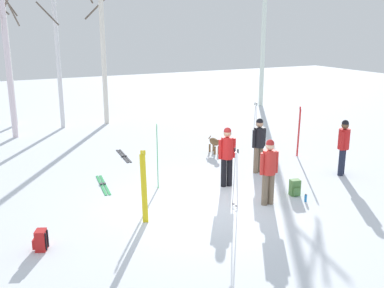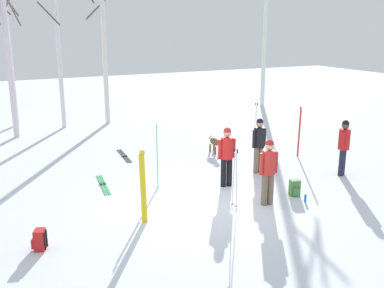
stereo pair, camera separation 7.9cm
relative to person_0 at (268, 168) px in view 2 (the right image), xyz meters
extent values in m
plane|color=white|center=(-1.52, 0.62, -0.98)|extent=(60.00, 60.00, 0.00)
cylinder|color=#72604C|center=(-0.09, 0.00, -0.57)|extent=(0.16, 0.16, 0.82)
cylinder|color=#72604C|center=(0.09, 0.00, -0.57)|extent=(0.16, 0.16, 0.82)
cylinder|color=red|center=(0.00, 0.00, 0.15)|extent=(0.34, 0.34, 0.62)
sphere|color=beige|center=(0.00, 0.00, 0.57)|extent=(0.22, 0.22, 0.22)
sphere|color=#B22626|center=(0.00, 0.00, 0.63)|extent=(0.21, 0.21, 0.21)
cylinder|color=red|center=(-0.21, 0.01, 0.13)|extent=(0.10, 0.10, 0.56)
cylinder|color=red|center=(0.21, -0.01, 0.13)|extent=(0.10, 0.10, 0.56)
cylinder|color=#1E2338|center=(3.33, 0.88, -0.57)|extent=(0.16, 0.16, 0.82)
cylinder|color=#1E2338|center=(3.48, 0.97, -0.57)|extent=(0.16, 0.16, 0.82)
cylinder|color=red|center=(3.40, 0.92, 0.15)|extent=(0.34, 0.34, 0.62)
sphere|color=brown|center=(3.40, 0.92, 0.57)|extent=(0.22, 0.22, 0.22)
sphere|color=black|center=(3.40, 0.92, 0.63)|extent=(0.21, 0.21, 0.21)
cylinder|color=red|center=(3.22, 0.81, 0.13)|extent=(0.10, 0.10, 0.56)
cylinder|color=red|center=(3.58, 1.04, 0.13)|extent=(0.10, 0.10, 0.56)
cylinder|color=#72604C|center=(1.33, 2.25, -0.57)|extent=(0.16, 0.16, 0.82)
cylinder|color=#72604C|center=(1.15, 2.23, -0.57)|extent=(0.16, 0.16, 0.82)
cylinder|color=black|center=(1.24, 2.24, 0.15)|extent=(0.34, 0.34, 0.62)
sphere|color=tan|center=(1.24, 2.24, 0.57)|extent=(0.22, 0.22, 0.22)
sphere|color=black|center=(1.24, 2.24, 0.63)|extent=(0.21, 0.21, 0.21)
cylinder|color=black|center=(1.45, 2.27, 0.13)|extent=(0.10, 0.10, 0.56)
cylinder|color=black|center=(1.03, 2.21, 0.13)|extent=(0.10, 0.10, 0.56)
cylinder|color=black|center=(-0.35, 1.63, -0.57)|extent=(0.16, 0.16, 0.82)
cylinder|color=black|center=(-0.17, 1.61, -0.57)|extent=(0.16, 0.16, 0.82)
cylinder|color=red|center=(-0.26, 1.62, 0.15)|extent=(0.34, 0.34, 0.62)
sphere|color=tan|center=(-0.26, 1.62, 0.57)|extent=(0.22, 0.22, 0.22)
sphere|color=#B22626|center=(-0.26, 1.62, 0.63)|extent=(0.21, 0.21, 0.21)
cylinder|color=red|center=(-0.47, 1.65, 0.13)|extent=(0.10, 0.10, 0.56)
cylinder|color=red|center=(-0.05, 1.60, 0.13)|extent=(0.10, 0.10, 0.56)
ellipsoid|color=brown|center=(1.08, 4.76, -0.57)|extent=(0.23, 0.60, 0.26)
sphere|color=brown|center=(1.07, 4.42, -0.51)|extent=(0.18, 0.18, 0.18)
ellipsoid|color=brown|center=(1.07, 4.36, -0.53)|extent=(0.06, 0.10, 0.06)
cylinder|color=brown|center=(1.08, 5.11, -0.49)|extent=(0.04, 0.19, 0.17)
cylinder|color=brown|center=(1.15, 4.56, -0.84)|extent=(0.07, 0.07, 0.28)
cylinder|color=brown|center=(1.00, 4.56, -0.84)|extent=(0.07, 0.07, 0.28)
cylinder|color=brown|center=(1.16, 4.95, -0.84)|extent=(0.07, 0.07, 0.28)
cylinder|color=brown|center=(1.00, 4.95, -0.84)|extent=(0.07, 0.07, 0.28)
cube|color=green|center=(-2.05, 2.39, -0.11)|extent=(0.07, 0.17, 1.74)
cube|color=green|center=(-2.05, 2.39, 0.80)|extent=(0.03, 0.06, 0.10)
cube|color=green|center=(-2.03, 2.44, -0.11)|extent=(0.07, 0.17, 1.74)
cube|color=green|center=(-2.03, 2.44, 0.80)|extent=(0.03, 0.06, 0.10)
cube|color=yellow|center=(-3.17, 0.35, -0.15)|extent=(0.10, 0.05, 1.66)
cube|color=yellow|center=(-3.17, 0.35, 0.72)|extent=(0.06, 0.04, 0.10)
cube|color=yellow|center=(-3.23, 0.38, -0.15)|extent=(0.10, 0.05, 1.66)
cube|color=yellow|center=(-3.23, 0.38, 0.72)|extent=(0.06, 0.04, 0.10)
cube|color=red|center=(3.48, 3.07, -0.14)|extent=(0.06, 0.13, 1.68)
cube|color=red|center=(3.48, 3.07, 0.73)|extent=(0.03, 0.06, 0.10)
cube|color=red|center=(3.50, 3.13, -0.14)|extent=(0.06, 0.13, 1.68)
cube|color=red|center=(3.50, 3.13, 0.73)|extent=(0.03, 0.06, 0.10)
cube|color=green|center=(-3.36, 3.24, -0.97)|extent=(0.25, 1.69, 0.02)
cube|color=#333338|center=(-3.35, 3.29, -0.95)|extent=(0.08, 0.13, 0.03)
cube|color=green|center=(-3.46, 3.25, -0.97)|extent=(0.25, 1.69, 0.02)
cube|color=#333338|center=(-3.45, 3.30, -0.95)|extent=(0.08, 0.13, 0.03)
cube|color=black|center=(-2.03, 5.79, -0.97)|extent=(0.20, 1.69, 0.02)
cube|color=#333338|center=(-2.03, 5.74, -0.95)|extent=(0.07, 0.12, 0.03)
cube|color=black|center=(-1.93, 5.78, -0.97)|extent=(0.20, 1.69, 0.02)
cube|color=#333338|center=(-1.93, 5.73, -0.95)|extent=(0.07, 0.12, 0.03)
cylinder|color=#B2B2BC|center=(-0.86, 0.26, -0.26)|extent=(0.02, 0.11, 1.44)
cylinder|color=black|center=(-0.86, 0.26, 0.52)|extent=(0.04, 0.04, 0.10)
cylinder|color=black|center=(-0.86, 0.26, -0.91)|extent=(0.07, 0.07, 0.01)
cylinder|color=#B2B2BC|center=(-0.86, 0.11, -0.26)|extent=(0.02, 0.11, 1.44)
cylinder|color=black|center=(-0.86, 0.11, 0.52)|extent=(0.04, 0.04, 0.10)
cylinder|color=black|center=(-0.86, 0.11, -0.91)|extent=(0.07, 0.07, 0.01)
cylinder|color=#B2B2BC|center=(3.34, 5.60, -0.27)|extent=(0.02, 0.11, 1.43)
cylinder|color=black|center=(3.34, 5.60, 0.50)|extent=(0.04, 0.04, 0.10)
cylinder|color=black|center=(3.34, 5.60, -0.91)|extent=(0.07, 0.07, 0.01)
cylinder|color=#B2B2BC|center=(3.34, 5.47, -0.27)|extent=(0.02, 0.11, 1.43)
cylinder|color=black|center=(3.34, 5.47, 0.50)|extent=(0.04, 0.04, 0.10)
cylinder|color=black|center=(3.34, 5.47, -0.91)|extent=(0.07, 0.07, 0.01)
cube|color=red|center=(-5.56, 0.06, -0.76)|extent=(0.29, 0.32, 0.44)
cube|color=red|center=(-5.68, 0.11, -0.83)|extent=(0.13, 0.20, 0.20)
cube|color=black|center=(-5.42, 0.08, -0.76)|extent=(0.04, 0.04, 0.37)
cube|color=black|center=(-5.48, -0.05, -0.76)|extent=(0.04, 0.04, 0.37)
cube|color=#4C7F3F|center=(1.03, 0.19, -0.76)|extent=(0.30, 0.25, 0.44)
cube|color=#4C7F3F|center=(1.00, 0.07, -0.83)|extent=(0.20, 0.10, 0.20)
cube|color=black|center=(0.98, 0.32, -0.76)|extent=(0.04, 0.03, 0.37)
cube|color=black|center=(1.12, 0.29, -0.76)|extent=(0.04, 0.03, 0.37)
cylinder|color=#1E72BF|center=(0.99, -0.31, -0.89)|extent=(0.06, 0.06, 0.19)
cylinder|color=black|center=(0.99, -0.31, -0.78)|extent=(0.04, 0.04, 0.02)
cylinder|color=silver|center=(0.42, 0.67, -0.89)|extent=(0.07, 0.07, 0.18)
cylinder|color=black|center=(0.42, 0.67, -0.78)|extent=(0.05, 0.05, 0.02)
cylinder|color=silver|center=(-5.10, 10.36, 2.53)|extent=(0.22, 0.22, 7.03)
cylinder|color=silver|center=(-4.88, 12.71, 2.32)|extent=(0.20, 0.20, 6.60)
cylinder|color=brown|center=(-4.62, 12.45, 4.22)|extent=(0.59, 0.61, 0.79)
cylinder|color=brown|center=(-5.02, 12.41, 4.20)|extent=(0.68, 0.36, 0.67)
cylinder|color=brown|center=(-4.52, 12.49, 3.88)|extent=(0.51, 0.81, 0.94)
cylinder|color=silver|center=(-3.02, 11.30, 2.59)|extent=(0.19, 0.19, 7.14)
cylinder|color=brown|center=(-3.36, 10.94, 3.91)|extent=(0.79, 0.77, 0.96)
cylinder|color=silver|center=(-1.02, 11.28, 2.93)|extent=(0.22, 0.22, 7.82)
cylinder|color=brown|center=(-1.10, 11.82, 4.20)|extent=(1.14, 0.24, 1.03)
cylinder|color=silver|center=(8.15, 12.06, 2.78)|extent=(0.24, 0.24, 7.51)
camera|label=1|loc=(-6.44, -8.69, 3.48)|focal=41.68mm
camera|label=2|loc=(-6.37, -8.72, 3.48)|focal=41.68mm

